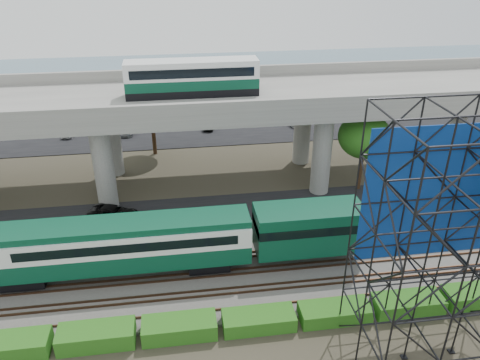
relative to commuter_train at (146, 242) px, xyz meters
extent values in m
plane|color=#474233|center=(6.03, -2.00, -2.88)|extent=(140.00, 140.00, 0.00)
cube|color=slate|center=(6.03, 0.00, -2.78)|extent=(90.00, 12.00, 0.20)
cube|color=black|center=(6.03, 8.50, -2.84)|extent=(90.00, 5.00, 0.08)
cube|color=black|center=(6.03, 32.00, -2.84)|extent=(90.00, 18.00, 0.08)
cube|color=slate|center=(6.03, 54.00, -2.87)|extent=(140.00, 40.00, 0.03)
cube|color=#472D1E|center=(6.03, -4.72, -2.60)|extent=(90.00, 0.08, 0.16)
cube|color=#472D1E|center=(6.03, -3.28, -2.60)|extent=(90.00, 0.08, 0.16)
cube|color=#472D1E|center=(6.03, -2.72, -2.60)|extent=(90.00, 0.08, 0.16)
cube|color=#472D1E|center=(6.03, -1.28, -2.60)|extent=(90.00, 0.08, 0.16)
cube|color=#472D1E|center=(6.03, -0.72, -2.60)|extent=(90.00, 0.08, 0.16)
cube|color=#472D1E|center=(6.03, 0.72, -2.60)|extent=(90.00, 0.08, 0.16)
cube|color=#472D1E|center=(6.03, 1.28, -2.60)|extent=(90.00, 0.08, 0.16)
cube|color=#472D1E|center=(6.03, 2.72, -2.60)|extent=(90.00, 0.08, 0.16)
cube|color=#472D1E|center=(6.03, 3.28, -2.60)|extent=(90.00, 0.08, 0.16)
cube|color=#472D1E|center=(6.03, 4.72, -2.60)|extent=(90.00, 0.08, 0.16)
cube|color=black|center=(-8.62, 0.00, -2.07)|extent=(3.00, 2.20, 0.90)
cube|color=black|center=(4.38, 0.00, -2.07)|extent=(3.00, 2.20, 0.90)
cube|color=#09412B|center=(-2.12, 0.00, -0.92)|extent=(19.00, 3.00, 1.40)
cube|color=white|center=(-2.12, 0.00, 0.53)|extent=(19.00, 3.00, 1.50)
cube|color=#09412B|center=(-2.12, 0.00, 1.53)|extent=(19.00, 2.60, 0.50)
cube|color=black|center=(-1.12, 0.00, 0.58)|extent=(15.00, 3.06, 0.70)
cube|color=#09412B|center=(11.88, 0.00, 0.08)|extent=(8.00, 3.00, 3.40)
cube|color=#9E9B93|center=(6.03, 14.00, 5.72)|extent=(80.00, 12.00, 1.20)
cube|color=#9E9B93|center=(6.03, 8.25, 6.87)|extent=(80.00, 0.50, 1.10)
cube|color=#9E9B93|center=(6.03, 19.75, 6.87)|extent=(80.00, 0.50, 1.10)
cylinder|color=#9E9B93|center=(-3.97, 10.50, 1.12)|extent=(1.80, 1.80, 8.00)
cylinder|color=#9E9B93|center=(-3.97, 17.50, 1.12)|extent=(1.80, 1.80, 8.00)
cube|color=#9E9B93|center=(-3.97, 14.00, 4.82)|extent=(2.40, 9.00, 0.60)
cylinder|color=#9E9B93|center=(16.03, 10.50, 1.12)|extent=(1.80, 1.80, 8.00)
cylinder|color=#9E9B93|center=(16.03, 17.50, 1.12)|extent=(1.80, 1.80, 8.00)
cube|color=#9E9B93|center=(16.03, 14.00, 4.82)|extent=(2.40, 9.00, 0.60)
cylinder|color=#9E9B93|center=(34.03, 17.50, 1.12)|extent=(1.80, 1.80, 8.00)
cube|color=black|center=(4.36, 14.00, 6.67)|extent=(12.00, 2.50, 0.70)
cube|color=#09412B|center=(4.36, 14.00, 7.47)|extent=(12.00, 2.50, 0.90)
cube|color=white|center=(4.36, 14.00, 8.57)|extent=(12.00, 2.50, 1.30)
cube|color=black|center=(4.36, 14.00, 8.62)|extent=(11.00, 2.56, 0.80)
cube|color=white|center=(4.36, 14.00, 9.37)|extent=(12.00, 2.40, 0.30)
cube|color=navy|center=(16.60, -6.95, 6.42)|extent=(8.10, 0.08, 8.25)
cube|color=black|center=(16.60, -10.00, -2.84)|extent=(9.36, 6.36, 0.08)
cube|color=#205914|center=(-7.97, -6.30, -2.33)|extent=(4.60, 1.80, 1.10)
cube|color=#205914|center=(-2.97, -6.30, -2.28)|extent=(4.60, 1.80, 1.20)
cube|color=#205914|center=(2.03, -6.30, -2.31)|extent=(4.60, 1.80, 1.15)
cube|color=#205914|center=(7.03, -6.30, -2.37)|extent=(4.60, 1.80, 1.03)
cube|color=#205914|center=(12.03, -6.30, -2.38)|extent=(4.60, 1.80, 1.01)
cube|color=#205914|center=(17.03, -6.30, -2.32)|extent=(4.60, 1.80, 1.12)
cube|color=#205914|center=(22.03, -6.30, -2.28)|extent=(4.60, 1.80, 1.20)
cylinder|color=#382314|center=(20.03, 10.50, -0.48)|extent=(0.44, 0.44, 4.80)
ellipsoid|color=#205914|center=(20.03, 10.50, 2.72)|extent=(4.94, 4.94, 4.18)
cylinder|color=#382314|center=(0.03, 22.00, -0.48)|extent=(0.44, 0.44, 4.80)
ellipsoid|color=#205914|center=(0.03, 22.00, 2.72)|extent=(4.94, 4.94, 4.18)
imported|color=black|center=(-3.22, 7.92, -2.17)|extent=(4.99, 3.61, 1.26)
imported|color=silver|center=(-10.57, 29.00, -2.24)|extent=(2.06, 3.50, 1.12)
imported|color=gray|center=(-7.60, 34.00, -2.20)|extent=(2.07, 3.86, 1.21)
imported|color=#929398|center=(-3.48, 29.00, -2.19)|extent=(2.29, 4.43, 1.23)
imported|color=silver|center=(1.33, 34.00, -2.21)|extent=(2.70, 4.51, 1.17)
imported|color=black|center=(6.76, 29.00, -2.23)|extent=(1.85, 3.54, 1.15)
imported|color=#9B9FA2|center=(11.51, 34.00, -2.22)|extent=(1.68, 3.68, 1.17)
imported|color=silver|center=(18.05, 29.00, -2.21)|extent=(2.51, 4.32, 1.18)
imported|color=#B0B3B8|center=(22.17, 34.00, -2.16)|extent=(2.96, 4.92, 1.28)
camera|label=1|loc=(2.69, -28.13, 19.17)|focal=35.00mm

